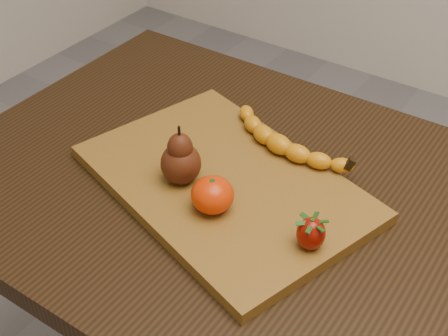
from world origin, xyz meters
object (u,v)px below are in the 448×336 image
Objects in this scene: table at (247,233)px; mandarin at (212,195)px; cutting_board at (224,183)px; pear at (180,154)px.

mandarin reaches higher than table.
cutting_board is at bearing 111.20° from mandarin.
cutting_board is 4.54× the size of pear.
table is 0.17m from mandarin.
pear is at bearing 160.18° from mandarin.
table is 10.09× the size of pear.
mandarin is (-0.01, -0.09, 0.14)m from table.
mandarin reaches higher than cutting_board.
pear is (-0.05, -0.04, 0.06)m from cutting_board.
table is 2.22× the size of cutting_board.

